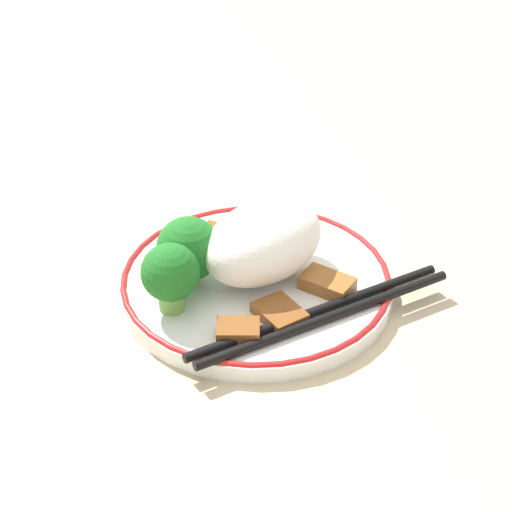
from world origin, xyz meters
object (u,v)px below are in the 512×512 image
Objects in this scene: broccoli_back_left at (189,249)px; chopsticks at (322,314)px; plate at (256,282)px; broccoli_back_center at (170,274)px.

chopsticks is at bearing 111.02° from broccoli_back_left.
plate is 1.00× the size of chopsticks.
broccoli_back_center reaches higher than chopsticks.
broccoli_back_left reaches higher than plate.
broccoli_back_left is 0.99× the size of broccoli_back_center.
broccoli_back_center is at bearing -10.95° from plate.
plate is at bearing 169.05° from broccoli_back_center.
broccoli_back_left reaches higher than chopsticks.
broccoli_back_center is at bearing -49.46° from chopsticks.
broccoli_back_left is 0.11m from chopsticks.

